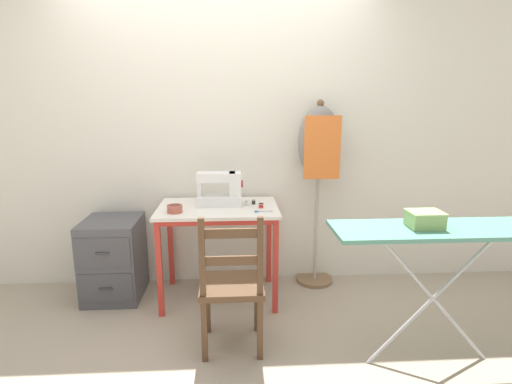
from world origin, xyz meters
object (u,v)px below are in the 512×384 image
thread_spool_far_edge (261,206)px  storage_box (425,219)px  thread_spool_mid_table (254,202)px  wooden_chair (232,286)px  fabric_bowl (175,209)px  ironing_board (440,235)px  scissors (260,211)px  filing_cabinet (114,258)px  thread_spool_near_machine (247,203)px  dress_form (319,151)px  sewing_machine (222,190)px

thread_spool_far_edge → storage_box: storage_box is taller
thread_spool_mid_table → wooden_chair: (-0.18, -0.75, -0.35)m
fabric_bowl → thread_spool_mid_table: bearing=18.8°
thread_spool_mid_table → ironing_board: (1.02, -0.96, 0.04)m
scissors → storage_box: storage_box is taller
thread_spool_mid_table → storage_box: size_ratio=0.18×
fabric_bowl → thread_spool_far_edge: fabric_bowl is taller
filing_cabinet → ironing_board: 2.42m
thread_spool_far_edge → storage_box: bearing=-43.6°
thread_spool_near_machine → wooden_chair: 0.81m
scissors → thread_spool_mid_table: thread_spool_mid_table is taller
wooden_chair → thread_spool_mid_table: bearing=76.7°
thread_spool_far_edge → dress_form: (0.50, 0.30, 0.38)m
filing_cabinet → ironing_board: bearing=-24.5°
fabric_bowl → wooden_chair: wooden_chair is taller
filing_cabinet → thread_spool_near_machine: bearing=-3.1°
fabric_bowl → wooden_chair: bearing=-52.7°
sewing_machine → ironing_board: bearing=-36.5°
thread_spool_mid_table → filing_cabinet: bearing=178.7°
thread_spool_mid_table → ironing_board: ironing_board is taller
filing_cabinet → storage_box: (2.07, -0.97, 0.59)m
filing_cabinet → fabric_bowl: bearing=-22.7°
thread_spool_mid_table → wooden_chair: bearing=-103.3°
fabric_bowl → thread_spool_mid_table: fabric_bowl is taller
scissors → wooden_chair: wooden_chair is taller
sewing_machine → storage_box: bearing=-38.4°
thread_spool_mid_table → fabric_bowl: bearing=-161.2°
dress_form → thread_spool_mid_table: bearing=-161.0°
fabric_bowl → dress_form: 1.27m
fabric_bowl → thread_spool_near_machine: bearing=17.4°
thread_spool_far_edge → filing_cabinet: bearing=173.4°
filing_cabinet → dress_form: (1.69, 0.16, 0.84)m
thread_spool_near_machine → wooden_chair: (-0.12, -0.71, -0.36)m
sewing_machine → filing_cabinet: (-0.89, 0.04, -0.57)m
sewing_machine → scissors: bearing=-35.5°
sewing_machine → ironing_board: 1.59m
thread_spool_far_edge → thread_spool_mid_table: bearing=114.5°
scissors → thread_spool_mid_table: 0.22m
wooden_chair → storage_box: size_ratio=4.78×
thread_spool_far_edge → thread_spool_near_machine: bearing=143.4°
thread_spool_near_machine → filing_cabinet: 1.18m
thread_spool_mid_table → ironing_board: 1.40m
wooden_chair → storage_box: (1.11, -0.20, 0.48)m
wooden_chair → thread_spool_near_machine: bearing=80.4°
thread_spool_near_machine → thread_spool_mid_table: bearing=30.3°
fabric_bowl → scissors: (0.63, -0.02, -0.03)m
thread_spool_near_machine → thread_spool_mid_table: 0.06m
fabric_bowl → wooden_chair: (0.42, -0.55, -0.36)m
sewing_machine → scissors: sewing_machine is taller
thread_spool_mid_table → thread_spool_far_edge: same height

